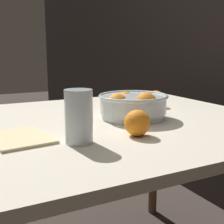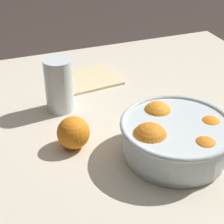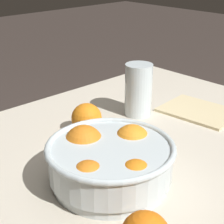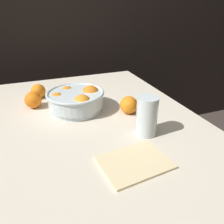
# 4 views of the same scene
# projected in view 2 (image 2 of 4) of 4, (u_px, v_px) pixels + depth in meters

# --- Properties ---
(dining_table) EXTENTS (1.00, 1.17, 0.72)m
(dining_table) POSITION_uv_depth(u_px,v_px,m) (162.00, 154.00, 0.98)
(dining_table) COLOR beige
(dining_table) RESTS_ON ground_plane
(fruit_bowl) EXTENTS (0.25, 0.25, 0.10)m
(fruit_bowl) POSITION_uv_depth(u_px,v_px,m) (175.00, 137.00, 0.83)
(fruit_bowl) COLOR silver
(fruit_bowl) RESTS_ON dining_table
(juice_glass) EXTENTS (0.08, 0.08, 0.15)m
(juice_glass) POSITION_uv_depth(u_px,v_px,m) (59.00, 87.00, 0.99)
(juice_glass) COLOR #F4A314
(juice_glass) RESTS_ON dining_table
(orange_loose_aside) EXTENTS (0.08, 0.08, 0.08)m
(orange_loose_aside) POSITION_uv_depth(u_px,v_px,m) (73.00, 133.00, 0.87)
(orange_loose_aside) COLOR orange
(orange_loose_aside) RESTS_ON dining_table
(napkin) EXTENTS (0.22, 0.17, 0.01)m
(napkin) POSITION_uv_depth(u_px,v_px,m) (85.00, 80.00, 1.17)
(napkin) COLOR beige
(napkin) RESTS_ON dining_table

